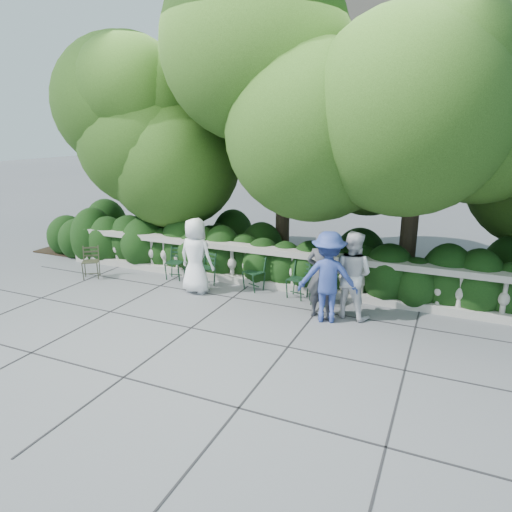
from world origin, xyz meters
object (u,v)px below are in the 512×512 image
at_px(person_businessman, 196,256).
at_px(person_woman_grey, 322,275).
at_px(chair_e, 319,305).
at_px(chair_f, 318,305).
at_px(chair_c, 249,291).
at_px(chair_d, 294,300).
at_px(chair_b, 173,281).
at_px(chair_a, 200,287).
at_px(person_casual_man, 351,275).
at_px(person_older_blue, 328,277).
at_px(chair_weathered, 91,280).

bearing_deg(person_businessman, person_woman_grey, 179.73).
bearing_deg(chair_e, chair_f, 127.90).
xyz_separation_m(person_businessman, person_woman_grey, (3.10, -0.26, 0.02)).
bearing_deg(person_woman_grey, chair_c, -15.58).
bearing_deg(chair_d, chair_b, -169.90).
distance_m(chair_d, person_businessman, 2.49).
relative_size(chair_c, person_businessman, 0.47).
bearing_deg(chair_a, person_woman_grey, 8.44).
relative_size(chair_c, person_casual_man, 0.47).
bearing_deg(person_older_blue, chair_e, -77.38).
xyz_separation_m(chair_a, chair_e, (3.01, 0.00, 0.00)).
relative_size(chair_e, person_woman_grey, 0.46).
height_order(chair_f, person_businessman, person_businessman).
distance_m(chair_b, person_woman_grey, 4.25).
bearing_deg(person_casual_man, chair_e, -11.69).
xyz_separation_m(chair_a, chair_b, (-0.87, 0.12, 0.00)).
relative_size(chair_b, chair_d, 1.00).
bearing_deg(person_older_blue, person_businessman, -20.57).
height_order(chair_c, person_businessman, person_businessman).
distance_m(chair_a, person_businessman, 0.96).
bearing_deg(person_casual_man, chair_f, -11.94).
xyz_separation_m(person_woman_grey, person_casual_man, (0.53, 0.29, -0.01)).
bearing_deg(chair_b, person_woman_grey, -17.66).
relative_size(chair_b, person_businessman, 0.47).
relative_size(person_businessman, person_woman_grey, 0.98).
height_order(person_businessman, person_casual_man, person_casual_man).
bearing_deg(person_older_blue, chair_b, -25.10).
bearing_deg(chair_weathered, chair_d, -26.65).
height_order(chair_c, chair_f, same).
bearing_deg(chair_c, chair_b, -154.79).
height_order(chair_a, chair_f, same).
relative_size(chair_c, chair_f, 1.00).
distance_m(chair_weathered, person_businessman, 3.09).
bearing_deg(chair_b, chair_c, -5.63).
distance_m(chair_b, chair_d, 3.26).
height_order(chair_d, person_older_blue, person_older_blue).
distance_m(chair_weathered, person_older_blue, 6.27).
xyz_separation_m(chair_f, person_businessman, (-2.87, -0.36, 0.89)).
bearing_deg(person_casual_man, chair_a, 6.87).
height_order(chair_d, chair_e, same).
bearing_deg(person_businessman, chair_e, -168.67).
xyz_separation_m(chair_a, person_businessman, (0.11, -0.34, 0.89)).
height_order(chair_c, person_older_blue, person_older_blue).
distance_m(chair_a, chair_d, 2.39).
relative_size(chair_a, person_businessman, 0.47).
xyz_separation_m(chair_weathered, person_casual_man, (6.58, 0.36, 0.90)).
relative_size(chair_d, person_casual_man, 0.47).
bearing_deg(chair_c, chair_a, -148.09).
distance_m(chair_b, chair_weathered, 2.12).
relative_size(chair_b, chair_weathered, 1.00).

